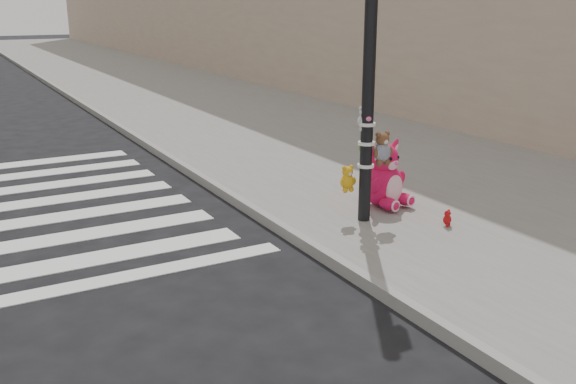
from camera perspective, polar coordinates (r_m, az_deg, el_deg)
ground at (r=6.09m, az=-3.72°, el=-12.45°), size 120.00×120.00×0.00m
sidewalk_near at (r=16.76m, az=-2.93°, el=6.63°), size 7.00×80.00×0.14m
curb_edge at (r=15.58m, az=-14.44°, el=5.37°), size 0.12×80.00×0.15m
signal_pole at (r=8.31m, az=7.25°, el=8.41°), size 0.70×0.48×4.00m
pink_bunny at (r=9.20m, az=8.57°, el=1.12°), size 0.72×0.81×0.96m
red_teddy at (r=8.59m, az=13.98°, el=-2.26°), size 0.18×0.16×0.22m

